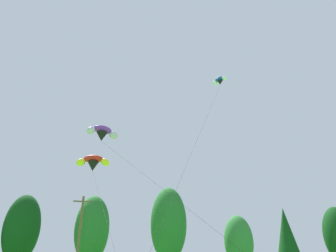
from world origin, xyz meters
TOP-DOWN VIEW (x-y plane):
  - treeline_tree_c at (-17.11, 57.08)m, footprint 5.21×5.21m
  - treeline_tree_d at (-6.93, 57.34)m, footprint 5.29×5.29m
  - treeline_tree_e at (4.85, 55.61)m, footprint 5.69×5.69m
  - treeline_tree_f at (15.79, 54.19)m, footprint 4.52×4.52m
  - treeline_tree_g at (26.34, 57.73)m, footprint 4.28×4.28m
  - utility_pole at (-7.76, 42.83)m, footprint 2.20×0.26m
  - parafoil_kite_high_blue_white at (7.95, 37.58)m, footprint 12.88×19.18m
  - parafoil_kite_mid_purple at (-6.25, 39.32)m, footprint 12.46×18.29m
  - parafoil_kite_far_red_yellow at (-6.89, 38.46)m, footprint 4.82×19.79m

SIDE VIEW (x-z plane):
  - utility_pole at x=-7.76m, z-range 0.26..10.18m
  - treeline_tree_f at x=15.79m, z-range 1.06..11.12m
  - treeline_tree_g at x=26.34m, z-range 1.54..13.71m
  - treeline_tree_c at x=-17.11m, z-range 1.33..13.96m
  - treeline_tree_d at x=-6.93m, z-range 1.36..14.29m
  - treeline_tree_e at x=4.85m, z-range 1.52..15.91m
  - parafoil_kite_far_red_yellow at x=-6.89m, z-range 6.46..18.86m
  - parafoil_kite_mid_purple at x=-6.25m, z-range 8.56..24.47m
  - parafoil_kite_high_blue_white at x=7.95m, z-range 12.45..36.14m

